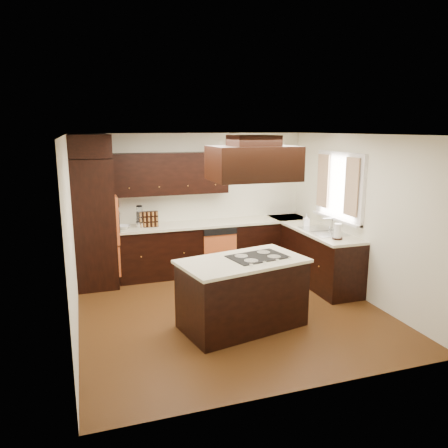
{
  "coord_description": "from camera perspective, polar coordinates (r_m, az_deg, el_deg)",
  "views": [
    {
      "loc": [
        -1.94,
        -5.59,
        2.58
      ],
      "look_at": [
        0.1,
        0.6,
        1.15
      ],
      "focal_mm": 35.0,
      "sensor_mm": 36.0,
      "label": 1
    }
  ],
  "objects": [
    {
      "name": "blender_base",
      "position": [
        7.6,
        -10.92,
        -0.07
      ],
      "size": [
        0.15,
        0.15,
        0.1
      ],
      "primitive_type": "cylinder",
      "color": "silver",
      "rests_on": "countertop_back"
    },
    {
      "name": "wall_back",
      "position": [
        8.05,
        -4.05,
        2.84
      ],
      "size": [
        4.2,
        0.02,
        2.5
      ],
      "primitive_type": "cube",
      "color": "beige",
      "rests_on": "ground"
    },
    {
      "name": "sink_rim",
      "position": [
        7.38,
        12.77,
        -0.91
      ],
      "size": [
        0.52,
        0.84,
        0.01
      ],
      "primitive_type": "cube",
      "color": "silver",
      "rests_on": "countertop_right"
    },
    {
      "name": "ceiling",
      "position": [
        5.91,
        0.92,
        11.7
      ],
      "size": [
        4.2,
        4.2,
        0.02
      ],
      "primitive_type": "cube",
      "color": "silver",
      "rests_on": "ground"
    },
    {
      "name": "blender_pitcher",
      "position": [
        7.57,
        -10.98,
        1.26
      ],
      "size": [
        0.13,
        0.13,
        0.26
      ],
      "primitive_type": "cone",
      "color": "silver",
      "rests_on": "blender_base"
    },
    {
      "name": "base_cabinets_right",
      "position": [
        7.79,
        11.28,
        -3.82
      ],
      "size": [
        0.6,
        2.4,
        0.88
      ],
      "primitive_type": "cube",
      "color": "black",
      "rests_on": "floor"
    },
    {
      "name": "range_hood",
      "position": [
        5.45,
        3.83,
        7.93
      ],
      "size": [
        1.05,
        0.72,
        0.42
      ],
      "primitive_type": "cube",
      "color": "black",
      "rests_on": "ceiling"
    },
    {
      "name": "oven_column",
      "position": [
        7.45,
        -16.59,
        0.09
      ],
      "size": [
        0.65,
        0.75,
        2.12
      ],
      "primitive_type": "cube",
      "color": "black",
      "rests_on": "floor"
    },
    {
      "name": "base_cabinets_back",
      "position": [
        7.94,
        -3.16,
        -3.27
      ],
      "size": [
        2.93,
        0.6,
        0.88
      ],
      "primitive_type": "cube",
      "color": "black",
      "rests_on": "floor"
    },
    {
      "name": "window_pane",
      "position": [
        7.41,
        15.03,
        4.74
      ],
      "size": [
        0.0,
        1.2,
        1.0
      ],
      "primitive_type": "cube",
      "color": "white",
      "rests_on": "wall_right"
    },
    {
      "name": "countertop_back",
      "position": [
        7.81,
        -3.17,
        -0.05
      ],
      "size": [
        2.93,
        0.63,
        0.04
      ],
      "primitive_type": "cube",
      "color": "beige",
      "rests_on": "base_cabinets_back"
    },
    {
      "name": "floor",
      "position": [
        6.46,
        0.84,
        -11.27
      ],
      "size": [
        4.2,
        4.2,
        0.02
      ],
      "primitive_type": "cube",
      "color": "#5D3615",
      "rests_on": "ground"
    },
    {
      "name": "paper_towel",
      "position": [
        6.88,
        14.62,
        -0.95
      ],
      "size": [
        0.13,
        0.13,
        0.24
      ],
      "primitive_type": "cylinder",
      "rotation": [
        0.0,
        0.0,
        0.13
      ],
      "color": "white",
      "rests_on": "countertop_right"
    },
    {
      "name": "curtain_left",
      "position": [
        7.0,
        16.31,
        4.67
      ],
      "size": [
        0.02,
        0.34,
        0.9
      ],
      "primitive_type": "cube",
      "color": "beige",
      "rests_on": "wall_right"
    },
    {
      "name": "cooktop",
      "position": [
        5.78,
        4.41,
        -4.28
      ],
      "size": [
        0.82,
        0.63,
        0.01
      ],
      "primitive_type": "cube",
      "rotation": [
        0.0,
        0.0,
        0.21
      ],
      "color": "black",
      "rests_on": "island_top"
    },
    {
      "name": "countertop_right",
      "position": [
        7.67,
        11.33,
        -0.52
      ],
      "size": [
        0.63,
        2.4,
        0.04
      ],
      "primitive_type": "cube",
      "color": "beige",
      "rests_on": "base_cabinets_right"
    },
    {
      "name": "curtain_right",
      "position": [
        7.71,
        12.79,
        5.52
      ],
      "size": [
        0.02,
        0.34,
        0.9
      ],
      "primitive_type": "cube",
      "color": "beige",
      "rests_on": "wall_right"
    },
    {
      "name": "wall_right",
      "position": [
        7.03,
        17.36,
        0.9
      ],
      "size": [
        0.02,
        4.2,
        2.5
      ],
      "primitive_type": "cube",
      "color": "beige",
      "rests_on": "ground"
    },
    {
      "name": "island",
      "position": [
        5.82,
        2.38,
        -9.21
      ],
      "size": [
        1.7,
        1.15,
        0.88
      ],
      "primitive_type": "cube",
      "rotation": [
        0.0,
        0.0,
        0.21
      ],
      "color": "black",
      "rests_on": "floor"
    },
    {
      "name": "island_top",
      "position": [
        5.66,
        2.43,
        -4.88
      ],
      "size": [
        1.76,
        1.22,
        0.04
      ],
      "primitive_type": "cube",
      "rotation": [
        0.0,
        0.0,
        0.21
      ],
      "color": "beige",
      "rests_on": "island"
    },
    {
      "name": "mixing_bowl",
      "position": [
        7.56,
        -13.04,
        -0.39
      ],
      "size": [
        0.28,
        0.28,
        0.06
      ],
      "primitive_type": "imported",
      "rotation": [
        0.0,
        0.0,
        -0.18
      ],
      "color": "white",
      "rests_on": "countertop_back"
    },
    {
      "name": "wall_oven_face",
      "position": [
        7.45,
        -13.93,
        0.72
      ],
      "size": [
        0.05,
        0.62,
        0.78
      ],
      "primitive_type": "cube",
      "color": "orange",
      "rests_on": "oven_column"
    },
    {
      "name": "upper_cabinets",
      "position": [
        7.71,
        -6.9,
        6.56
      ],
      "size": [
        2.0,
        0.34,
        0.72
      ],
      "primitive_type": "cube",
      "color": "black",
      "rests_on": "wall_back"
    },
    {
      "name": "wall_front",
      "position": [
        4.2,
        10.41,
        -6.3
      ],
      "size": [
        4.2,
        0.02,
        2.5
      ],
      "primitive_type": "cube",
      "color": "beige",
      "rests_on": "ground"
    },
    {
      "name": "soap_bottle",
      "position": [
        7.68,
        10.71,
        0.5
      ],
      "size": [
        0.12,
        0.12,
        0.21
      ],
      "primitive_type": "imported",
      "rotation": [
        0.0,
        0.0,
        -0.25
      ],
      "color": "white",
      "rests_on": "countertop_right"
    },
    {
      "name": "spice_rack",
      "position": [
        7.6,
        -9.84,
        0.63
      ],
      "size": [
        0.33,
        0.09,
        0.27
      ],
      "primitive_type": "cube",
      "rotation": [
        0.0,
        0.0,
        -0.03
      ],
      "color": "black",
      "rests_on": "countertop_back"
    },
    {
      "name": "dishwasher_front",
      "position": [
        7.76,
        -0.5,
        -3.97
      ],
      "size": [
        0.6,
        0.05,
        0.72
      ],
      "primitive_type": "cube",
      "color": "orange",
      "rests_on": "floor"
    },
    {
      "name": "wall_left",
      "position": [
        5.75,
        -19.44,
        -1.73
      ],
      "size": [
        0.02,
        4.2,
        2.5
      ],
      "primitive_type": "cube",
      "color": "beige",
      "rests_on": "ground"
    },
    {
      "name": "window_frame",
      "position": [
        7.39,
        14.84,
        4.74
      ],
      "size": [
        0.06,
        1.32,
        1.12
      ],
      "primitive_type": "cube",
      "color": "white",
      "rests_on": "wall_right"
    },
    {
      "name": "hood_duct",
      "position": [
        5.44,
        3.87,
        10.82
      ],
      "size": [
        0.55,
        0.5,
        0.13
      ],
      "primitive_type": "cube",
      "color": "black",
      "rests_on": "ceiling"
    }
  ]
}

